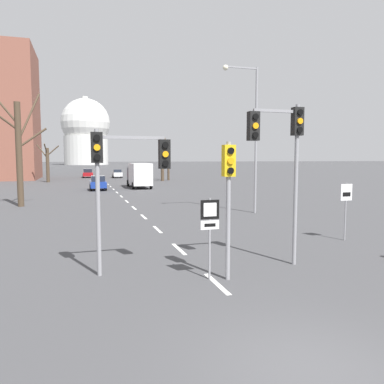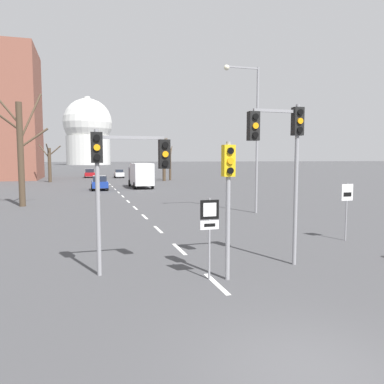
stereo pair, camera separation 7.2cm
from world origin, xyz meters
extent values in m
plane|color=#424244|center=(0.00, 0.00, 0.00)|extent=(800.00, 800.00, 0.00)
cube|color=silver|center=(0.00, 4.89, 0.00)|extent=(0.16, 2.00, 0.01)
cube|color=silver|center=(0.00, 9.39, 0.00)|extent=(0.16, 2.00, 0.01)
cube|color=silver|center=(0.00, 13.89, 0.00)|extent=(0.16, 2.00, 0.01)
cube|color=silver|center=(0.00, 18.39, 0.00)|extent=(0.16, 2.00, 0.01)
cube|color=silver|center=(0.00, 22.89, 0.00)|extent=(0.16, 2.00, 0.01)
cube|color=silver|center=(0.00, 27.39, 0.00)|extent=(0.16, 2.00, 0.01)
cube|color=silver|center=(0.00, 31.89, 0.00)|extent=(0.16, 2.00, 0.01)
cube|color=silver|center=(0.00, 36.39, 0.00)|extent=(0.16, 2.00, 0.01)
cube|color=silver|center=(0.00, 40.89, 0.00)|extent=(0.16, 2.00, 0.01)
cube|color=silver|center=(0.00, 45.39, 0.00)|extent=(0.16, 2.00, 0.01)
cube|color=silver|center=(0.00, 49.89, 0.00)|extent=(0.16, 2.00, 0.01)
cube|color=silver|center=(0.00, 54.39, 0.00)|extent=(0.16, 2.00, 0.01)
cylinder|color=gray|center=(0.47, 5.17, 2.14)|extent=(0.14, 0.14, 4.28)
cube|color=yellow|center=(0.47, 5.17, 3.70)|extent=(0.36, 0.28, 0.96)
cylinder|color=black|center=(0.47, 5.00, 4.00)|extent=(0.20, 0.06, 0.20)
cylinder|color=orange|center=(0.47, 5.00, 3.70)|extent=(0.20, 0.06, 0.20)
cylinder|color=black|center=(0.47, 5.00, 3.41)|extent=(0.20, 0.06, 0.20)
cylinder|color=gray|center=(3.37, 6.05, 2.81)|extent=(0.14, 0.14, 5.62)
cube|color=black|center=(3.37, 6.05, 5.04)|extent=(0.36, 0.28, 0.96)
cylinder|color=black|center=(3.37, 5.88, 5.34)|extent=(0.20, 0.06, 0.20)
cylinder|color=orange|center=(3.37, 5.88, 5.04)|extent=(0.20, 0.06, 0.20)
cylinder|color=black|center=(3.37, 5.88, 4.75)|extent=(0.20, 0.06, 0.20)
cube|color=gray|center=(2.54, 6.05, 5.37)|extent=(1.67, 0.10, 0.10)
cube|color=black|center=(1.70, 6.05, 4.84)|extent=(0.36, 0.28, 0.96)
cylinder|color=black|center=(1.70, 5.88, 5.14)|extent=(0.20, 0.06, 0.20)
cylinder|color=orange|center=(1.70, 5.88, 4.84)|extent=(0.20, 0.06, 0.20)
cylinder|color=black|center=(1.70, 5.88, 4.55)|extent=(0.20, 0.06, 0.20)
cylinder|color=gray|center=(-3.35, 6.73, 2.35)|extent=(0.14, 0.14, 4.69)
cube|color=black|center=(-3.35, 6.73, 4.11)|extent=(0.36, 0.28, 0.96)
cylinder|color=black|center=(-3.35, 6.56, 4.41)|extent=(0.20, 0.06, 0.20)
cylinder|color=orange|center=(-3.35, 6.56, 4.11)|extent=(0.20, 0.06, 0.20)
cylinder|color=black|center=(-3.35, 6.56, 3.81)|extent=(0.20, 0.06, 0.20)
cube|color=gray|center=(-2.27, 6.73, 4.44)|extent=(2.17, 0.10, 0.10)
cube|color=black|center=(-1.18, 6.73, 3.91)|extent=(0.36, 0.28, 0.96)
cylinder|color=black|center=(-1.18, 6.56, 4.21)|extent=(0.20, 0.06, 0.20)
cylinder|color=orange|center=(-1.18, 6.56, 3.91)|extent=(0.20, 0.06, 0.20)
cylinder|color=black|center=(-1.18, 6.56, 3.61)|extent=(0.20, 0.06, 0.20)
cylinder|color=gray|center=(-0.07, 5.35, 1.28)|extent=(0.07, 0.07, 2.55)
cube|color=black|center=(-0.07, 5.33, 2.20)|extent=(0.60, 0.03, 0.60)
cube|color=white|center=(-0.07, 5.32, 2.20)|extent=(0.42, 0.01, 0.42)
cube|color=white|center=(-0.07, 5.33, 1.72)|extent=(0.60, 0.03, 0.28)
cube|color=black|center=(-0.07, 5.32, 1.72)|extent=(0.36, 0.01, 0.10)
cylinder|color=gray|center=(7.77, 8.83, 1.33)|extent=(0.07, 0.07, 2.66)
cube|color=white|center=(7.77, 8.81, 2.23)|extent=(0.60, 0.03, 0.76)
cube|color=black|center=(7.77, 8.79, 2.13)|extent=(0.42, 0.01, 0.19)
cylinder|color=gray|center=(7.70, 17.94, 4.93)|extent=(0.16, 0.16, 9.86)
cube|color=gray|center=(6.56, 17.94, 9.76)|extent=(2.27, 0.10, 0.10)
sphere|color=#F2EAC6|center=(5.43, 17.94, 9.68)|extent=(0.36, 0.36, 0.36)
cube|color=silver|center=(3.04, 68.05, 0.69)|extent=(1.65, 3.91, 0.76)
cube|color=#1E232D|center=(3.04, 67.85, 1.35)|extent=(1.40, 1.87, 0.56)
cylinder|color=black|center=(2.27, 69.26, 0.31)|extent=(0.18, 0.62, 0.62)
cylinder|color=black|center=(3.82, 69.26, 0.31)|extent=(0.18, 0.62, 0.62)
cylinder|color=black|center=(2.27, 66.84, 0.31)|extent=(0.18, 0.62, 0.62)
cylinder|color=black|center=(3.82, 66.84, 0.31)|extent=(0.18, 0.62, 0.62)
cube|color=navy|center=(-1.86, 40.15, 0.70)|extent=(1.81, 3.82, 0.71)
cube|color=#1E232D|center=(-1.86, 39.96, 1.38)|extent=(1.54, 1.84, 0.65)
cylinder|color=black|center=(-2.71, 41.34, 0.34)|extent=(0.18, 0.68, 0.68)
cylinder|color=black|center=(-1.01, 41.34, 0.34)|extent=(0.18, 0.68, 0.68)
cylinder|color=black|center=(-2.71, 38.97, 0.34)|extent=(0.18, 0.68, 0.68)
cylinder|color=black|center=(-1.01, 38.97, 0.34)|extent=(0.18, 0.68, 0.68)
cube|color=maroon|center=(-2.41, 70.59, 0.66)|extent=(1.86, 4.33, 0.70)
cube|color=#1E232D|center=(-2.41, 70.38, 1.37)|extent=(1.58, 2.08, 0.70)
cylinder|color=black|center=(-3.30, 71.94, 0.31)|extent=(0.18, 0.62, 0.62)
cylinder|color=black|center=(-1.53, 71.94, 0.31)|extent=(0.18, 0.62, 0.62)
cylinder|color=black|center=(-3.30, 69.25, 0.31)|extent=(0.18, 0.62, 0.62)
cylinder|color=black|center=(-1.53, 69.25, 0.31)|extent=(0.18, 0.62, 0.62)
cube|color=#333842|center=(3.40, 45.14, 1.49)|extent=(2.20, 2.00, 2.10)
cube|color=white|center=(3.40, 41.54, 1.79)|extent=(2.30, 5.20, 2.70)
cylinder|color=black|center=(2.30, 45.14, 0.44)|extent=(0.24, 0.88, 0.88)
cylinder|color=black|center=(4.50, 45.14, 0.44)|extent=(0.24, 0.88, 0.88)
cylinder|color=black|center=(2.30, 40.11, 0.44)|extent=(0.24, 0.88, 0.88)
cylinder|color=black|center=(4.50, 40.11, 0.44)|extent=(0.24, 0.88, 0.88)
cylinder|color=#473828|center=(-8.37, 26.35, 4.05)|extent=(0.47, 0.47, 8.10)
cylinder|color=#473828|center=(-9.46, 26.77, 7.81)|extent=(2.29, 1.06, 2.86)
cylinder|color=#473828|center=(-7.36, 26.53, 5.38)|extent=(2.12, 0.58, 1.66)
cylinder|color=#473828|center=(-7.63, 27.22, 7.12)|extent=(1.59, 1.92, 3.92)
cylinder|color=#473828|center=(-9.52, 25.95, 6.89)|extent=(2.37, 1.07, 1.96)
cylinder|color=#473828|center=(9.29, 55.55, 3.55)|extent=(0.53, 0.53, 7.09)
cylinder|color=#473828|center=(9.34, 56.39, 5.68)|extent=(0.28, 1.83, 2.77)
cylinder|color=#473828|center=(9.82, 56.53, 6.31)|extent=(1.05, 2.15, 1.93)
cylinder|color=#473828|center=(9.51, 54.88, 5.29)|extent=(0.59, 1.50, 1.98)
cylinder|color=#473828|center=(-8.70, 57.41, 2.69)|extent=(0.52, 0.52, 5.38)
cylinder|color=#473828|center=(-9.49, 57.86, 4.87)|extent=(1.70, 1.14, 2.22)
cylinder|color=#473828|center=(-8.85, 56.73, 5.23)|extent=(0.45, 1.50, 1.62)
cylinder|color=#473828|center=(-7.83, 57.30, 4.97)|extent=(1.87, 0.42, 1.67)
cylinder|color=#473828|center=(10.70, 57.24, 2.73)|extent=(0.38, 0.38, 5.46)
cylinder|color=#473828|center=(10.28, 56.88, 4.05)|extent=(0.95, 0.87, 1.72)
cylinder|color=#473828|center=(10.52, 58.00, 5.12)|extent=(0.43, 1.61, 1.50)
cylinder|color=#473828|center=(11.06, 57.95, 4.82)|extent=(0.79, 1.55, 2.18)
cylinder|color=silver|center=(0.00, 220.89, 8.27)|extent=(24.81, 24.81, 16.54)
sphere|color=silver|center=(0.00, 220.89, 24.12)|extent=(27.57, 27.57, 27.57)
cylinder|color=silver|center=(0.00, 220.89, 36.52)|extent=(3.31, 3.31, 4.82)
camera|label=1|loc=(-3.88, -5.44, 3.78)|focal=35.00mm
camera|label=2|loc=(-3.81, -5.46, 3.78)|focal=35.00mm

